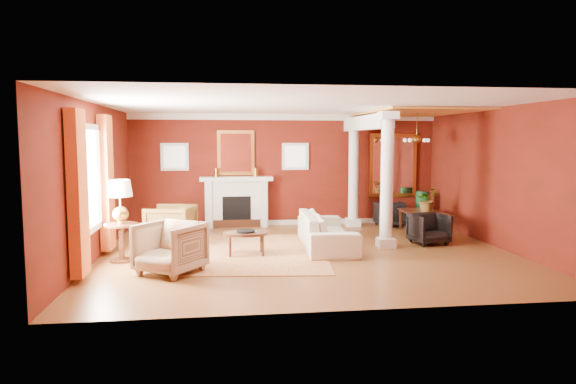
{
  "coord_description": "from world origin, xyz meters",
  "views": [
    {
      "loc": [
        -1.65,
        -9.85,
        2.21
      ],
      "look_at": [
        -0.31,
        0.64,
        1.15
      ],
      "focal_mm": 32.0,
      "sensor_mm": 36.0,
      "label": 1
    }
  ],
  "objects": [
    {
      "name": "potted_plant",
      "position": [
        3.14,
        1.67,
        1.07
      ],
      "size": [
        0.68,
        0.71,
        0.44
      ],
      "primitive_type": "imported",
      "rotation": [
        0.0,
        0.0,
        0.36
      ],
      "color": "#26591E",
      "rests_on": "dining_table"
    },
    {
      "name": "rug",
      "position": [
        -1.01,
        0.17,
        0.01
      ],
      "size": [
        3.14,
        3.95,
        0.01
      ],
      "primitive_type": "cube",
      "rotation": [
        0.0,
        0.0,
        -0.11
      ],
      "color": "maroon",
      "rests_on": "ground"
    },
    {
      "name": "coffee_book",
      "position": [
        -1.16,
        -0.02,
        0.55
      ],
      "size": [
        0.15,
        0.03,
        0.21
      ],
      "primitive_type": "imported",
      "rotation": [
        0.0,
        0.0,
        -0.12
      ],
      "color": "black",
      "rests_on": "coffee_table"
    },
    {
      "name": "sofa",
      "position": [
        0.47,
        0.43,
        0.48
      ],
      "size": [
        0.84,
        2.48,
        0.96
      ],
      "primitive_type": "imported",
      "rotation": [
        0.0,
        0.0,
        1.52
      ],
      "color": "beige",
      "rests_on": "ground"
    },
    {
      "name": "header_beam",
      "position": [
        1.7,
        1.9,
        2.62
      ],
      "size": [
        0.3,
        3.2,
        0.32
      ],
      "primitive_type": "cube",
      "color": "silver",
      "rests_on": "column_front"
    },
    {
      "name": "chandelier",
      "position": [
        2.9,
        1.8,
        2.25
      ],
      "size": [
        0.6,
        0.62,
        0.75
      ],
      "color": "#A68034",
      "rests_on": "room_shell"
    },
    {
      "name": "dining_chair_near",
      "position": [
        2.73,
        0.53,
        0.36
      ],
      "size": [
        0.8,
        0.76,
        0.72
      ],
      "primitive_type": "imported",
      "rotation": [
        0.0,
        0.0,
        0.16
      ],
      "color": "black",
      "rests_on": "ground"
    },
    {
      "name": "flank_window_left",
      "position": [
        -2.85,
        3.46,
        1.8
      ],
      "size": [
        0.7,
        0.07,
        0.7
      ],
      "color": "silver",
      "rests_on": "room_shell"
    },
    {
      "name": "ground",
      "position": [
        0.0,
        0.0,
        0.0
      ],
      "size": [
        8.0,
        8.0,
        0.0
      ],
      "primitive_type": "plane",
      "color": "brown",
      "rests_on": "ground"
    },
    {
      "name": "coffee_table",
      "position": [
        -1.21,
        -0.06,
        0.4
      ],
      "size": [
        0.89,
        0.89,
        0.45
      ],
      "rotation": [
        0.0,
        0.0,
        -0.13
      ],
      "color": "black",
      "rests_on": "ground"
    },
    {
      "name": "armchair_stripe",
      "position": [
        -2.53,
        -1.26,
        0.47
      ],
      "size": [
        1.25,
        1.24,
        0.95
      ],
      "primitive_type": "imported",
      "rotation": [
        0.0,
        0.0,
        -0.61
      ],
      "color": "tan",
      "rests_on": "ground"
    },
    {
      "name": "dining_table",
      "position": [
        3.11,
        1.62,
        0.43
      ],
      "size": [
        0.55,
        1.53,
        0.85
      ],
      "primitive_type": "imported",
      "rotation": [
        0.0,
        0.0,
        1.56
      ],
      "color": "black",
      "rests_on": "ground"
    },
    {
      "name": "base_trim",
      "position": [
        0.0,
        3.46,
        0.06
      ],
      "size": [
        8.0,
        0.08,
        0.12
      ],
      "primitive_type": "cube",
      "color": "silver",
      "rests_on": "ground"
    },
    {
      "name": "armchair_leopard",
      "position": [
        -2.76,
        1.15,
        0.47
      ],
      "size": [
        1.04,
        1.08,
        0.94
      ],
      "primitive_type": "imported",
      "rotation": [
        0.0,
        0.0,
        -1.8
      ],
      "color": "black",
      "rests_on": "ground"
    },
    {
      "name": "dining_chair_far",
      "position": [
        2.63,
        2.86,
        0.36
      ],
      "size": [
        0.74,
        0.7,
        0.71
      ],
      "primitive_type": "imported",
      "rotation": [
        0.0,
        0.0,
        3.06
      ],
      "color": "black",
      "rests_on": "ground"
    },
    {
      "name": "left_window",
      "position": [
        -3.89,
        -0.6,
        1.42
      ],
      "size": [
        0.21,
        2.55,
        2.6
      ],
      "color": "white",
      "rests_on": "room_shell"
    },
    {
      "name": "green_urn",
      "position": [
        3.5,
        2.82,
        0.36
      ],
      "size": [
        0.38,
        0.38,
        0.92
      ],
      "color": "#154421",
      "rests_on": "ground"
    },
    {
      "name": "amber_ceiling",
      "position": [
        2.85,
        1.75,
        2.87
      ],
      "size": [
        2.3,
        3.4,
        0.04
      ],
      "primitive_type": "cube",
      "color": "#E99844",
      "rests_on": "room_shell"
    },
    {
      "name": "column_front",
      "position": [
        1.7,
        0.3,
        1.43
      ],
      "size": [
        0.36,
        0.36,
        2.8
      ],
      "color": "silver",
      "rests_on": "ground"
    },
    {
      "name": "crown_trim",
      "position": [
        0.0,
        3.46,
        2.82
      ],
      "size": [
        8.0,
        0.08,
        0.16
      ],
      "primitive_type": "cube",
      "color": "silver",
      "rests_on": "room_shell"
    },
    {
      "name": "room_shell",
      "position": [
        0.0,
        0.0,
        2.02
      ],
      "size": [
        8.04,
        7.04,
        2.92
      ],
      "color": "#63140D",
      "rests_on": "ground"
    },
    {
      "name": "flank_window_right",
      "position": [
        0.25,
        3.46,
        1.8
      ],
      "size": [
        0.7,
        0.07,
        0.7
      ],
      "color": "silver",
      "rests_on": "room_shell"
    },
    {
      "name": "dining_mirror",
      "position": [
        2.9,
        3.45,
        1.55
      ],
      "size": [
        1.3,
        0.07,
        1.7
      ],
      "color": "gold",
      "rests_on": "room_shell"
    },
    {
      "name": "overmantel_mirror",
      "position": [
        -1.3,
        3.45,
        1.9
      ],
      "size": [
        0.95,
        0.07,
        1.15
      ],
      "color": "gold",
      "rests_on": "fireplace"
    },
    {
      "name": "column_back",
      "position": [
        1.7,
        3.0,
        1.43
      ],
      "size": [
        0.36,
        0.36,
        2.8
      ],
      "color": "silver",
      "rests_on": "ground"
    },
    {
      "name": "fireplace",
      "position": [
        -1.3,
        3.32,
        0.65
      ],
      "size": [
        1.85,
        0.42,
        1.29
      ],
      "color": "silver",
      "rests_on": "ground"
    },
    {
      "name": "side_table",
      "position": [
        -3.5,
        -0.29,
        1.01
      ],
      "size": [
        0.6,
        0.6,
        1.5
      ],
      "rotation": [
        0.0,
        0.0,
        0.02
      ],
      "color": "black",
      "rests_on": "ground"
    }
  ]
}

